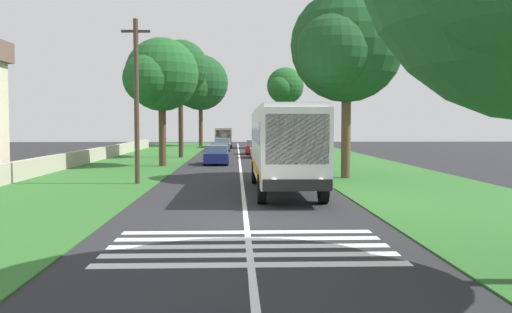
# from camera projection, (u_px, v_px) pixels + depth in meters

# --- Properties ---
(ground) EXTENTS (160.00, 160.00, 0.00)m
(ground) POSITION_uv_depth(u_px,v_px,m) (246.00, 221.00, 17.25)
(ground) COLOR #262628
(grass_verge_left) EXTENTS (120.00, 8.00, 0.04)m
(grass_verge_left) POSITION_uv_depth(u_px,v_px,m) (97.00, 176.00, 31.92)
(grass_verge_left) COLOR #2D6628
(grass_verge_left) RESTS_ON ground
(grass_verge_right) EXTENTS (120.00, 8.00, 0.04)m
(grass_verge_right) POSITION_uv_depth(u_px,v_px,m) (383.00, 175.00, 32.51)
(grass_verge_right) COLOR #2D6628
(grass_verge_right) RESTS_ON ground
(centre_line) EXTENTS (110.00, 0.16, 0.01)m
(centre_line) POSITION_uv_depth(u_px,v_px,m) (241.00, 176.00, 32.22)
(centre_line) COLOR silver
(centre_line) RESTS_ON ground
(coach_bus) EXTENTS (11.16, 2.62, 3.73)m
(coach_bus) POSITION_uv_depth(u_px,v_px,m) (284.00, 143.00, 24.81)
(coach_bus) COLOR white
(coach_bus) RESTS_ON ground
(zebra_crossing) EXTENTS (4.05, 6.80, 0.01)m
(zebra_crossing) POSITION_uv_depth(u_px,v_px,m) (249.00, 246.00, 13.61)
(zebra_crossing) COLOR silver
(zebra_crossing) RESTS_ON ground
(trailing_car_0) EXTENTS (4.30, 1.78, 1.43)m
(trailing_car_0) POSITION_uv_depth(u_px,v_px,m) (217.00, 155.00, 41.85)
(trailing_car_0) COLOR navy
(trailing_car_0) RESTS_ON ground
(trailing_car_1) EXTENTS (4.30, 1.78, 1.43)m
(trailing_car_1) POSITION_uv_depth(u_px,v_px,m) (260.00, 150.00, 50.34)
(trailing_car_1) COLOR #B7A893
(trailing_car_1) RESTS_ON ground
(trailing_car_2) EXTENTS (4.30, 1.78, 1.43)m
(trailing_car_2) POSITION_uv_depth(u_px,v_px,m) (255.00, 147.00, 56.45)
(trailing_car_2) COLOR #B21E1E
(trailing_car_2) RESTS_ON ground
(trailing_car_3) EXTENTS (4.30, 1.78, 1.43)m
(trailing_car_3) POSITION_uv_depth(u_px,v_px,m) (222.00, 145.00, 63.01)
(trailing_car_3) COLOR gray
(trailing_car_3) RESTS_ON ground
(trailing_minibus_0) EXTENTS (6.00, 2.14, 2.53)m
(trailing_minibus_0) POSITION_uv_depth(u_px,v_px,m) (224.00, 136.00, 73.07)
(trailing_minibus_0) COLOR #BFB299
(trailing_minibus_0) RESTS_ON ground
(roadside_tree_left_0) EXTENTS (6.11, 5.13, 8.97)m
(roadside_tree_left_0) POSITION_uv_depth(u_px,v_px,m) (160.00, 77.00, 39.31)
(roadside_tree_left_0) COLOR #4C3826
(roadside_tree_left_0) RESTS_ON grass_verge_left
(roadside_tree_left_1) EXTENTS (5.86, 4.86, 10.41)m
(roadside_tree_left_1) POSITION_uv_depth(u_px,v_px,m) (180.00, 69.00, 50.10)
(roadside_tree_left_1) COLOR #3D2D1E
(roadside_tree_left_1) RESTS_ON grass_verge_left
(roadside_tree_left_2) EXTENTS (9.59, 7.72, 12.44)m
(roadside_tree_left_2) POSITION_uv_depth(u_px,v_px,m) (199.00, 84.00, 77.10)
(roadside_tree_left_2) COLOR #4C3826
(roadside_tree_left_2) RESTS_ON grass_verge_left
(roadside_tree_right_1) EXTENTS (5.72, 4.59, 10.02)m
(roadside_tree_right_1) POSITION_uv_depth(u_px,v_px,m) (284.00, 87.00, 70.07)
(roadside_tree_right_1) COLOR #4C3826
(roadside_tree_right_1) RESTS_ON grass_verge_right
(roadside_tree_right_2) EXTENTS (7.41, 6.10, 10.21)m
(roadside_tree_right_2) POSITION_uv_depth(u_px,v_px,m) (343.00, 49.00, 30.52)
(roadside_tree_right_2) COLOR brown
(roadside_tree_right_2) RESTS_ON grass_verge_right
(utility_pole) EXTENTS (0.24, 1.40, 8.04)m
(utility_pole) POSITION_uv_depth(u_px,v_px,m) (136.00, 99.00, 27.55)
(utility_pole) COLOR #473828
(utility_pole) RESTS_ON grass_verge_left
(roadside_wall) EXTENTS (70.00, 0.40, 1.02)m
(roadside_wall) POSITION_uv_depth(u_px,v_px,m) (63.00, 161.00, 36.76)
(roadside_wall) COLOR #B2A893
(roadside_wall) RESTS_ON grass_verge_left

